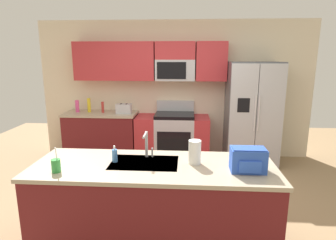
# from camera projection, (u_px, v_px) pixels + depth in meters

# --- Properties ---
(ground_plane) EXTENTS (9.00, 9.00, 0.00)m
(ground_plane) POSITION_uv_depth(u_px,v_px,m) (166.00, 208.00, 3.76)
(ground_plane) COLOR #997A56
(ground_plane) RESTS_ON ground
(kitchen_wall_unit) EXTENTS (5.20, 0.43, 2.60)m
(kitchen_wall_unit) POSITION_uv_depth(u_px,v_px,m) (167.00, 81.00, 5.47)
(kitchen_wall_unit) COLOR beige
(kitchen_wall_unit) RESTS_ON ground
(back_counter) EXTENTS (1.36, 0.63, 0.90)m
(back_counter) POSITION_uv_depth(u_px,v_px,m) (102.00, 135.00, 5.51)
(back_counter) COLOR maroon
(back_counter) RESTS_ON ground
(range_oven) EXTENTS (1.36, 0.61, 1.10)m
(range_oven) POSITION_uv_depth(u_px,v_px,m) (173.00, 137.00, 5.42)
(range_oven) COLOR #B7BABF
(range_oven) RESTS_ON ground
(refrigerator) EXTENTS (0.90, 0.76, 1.85)m
(refrigerator) POSITION_uv_depth(u_px,v_px,m) (252.00, 114.00, 5.15)
(refrigerator) COLOR #4C4F54
(refrigerator) RESTS_ON ground
(island_counter) EXTENTS (2.41, 0.87, 0.90)m
(island_counter) POSITION_uv_depth(u_px,v_px,m) (154.00, 205.00, 2.94)
(island_counter) COLOR maroon
(island_counter) RESTS_ON ground
(toaster) EXTENTS (0.28, 0.16, 0.18)m
(toaster) POSITION_uv_depth(u_px,v_px,m) (124.00, 109.00, 5.31)
(toaster) COLOR #B7BABF
(toaster) RESTS_ON back_counter
(pepper_mill) EXTENTS (0.05, 0.05, 0.21)m
(pepper_mill) POSITION_uv_depth(u_px,v_px,m) (103.00, 107.00, 5.38)
(pepper_mill) COLOR #B2332D
(pepper_mill) RESTS_ON back_counter
(bottle_pink) EXTENTS (0.07, 0.07, 0.23)m
(bottle_pink) POSITION_uv_depth(u_px,v_px,m) (77.00, 106.00, 5.43)
(bottle_pink) COLOR #EA4C93
(bottle_pink) RESTS_ON back_counter
(bottle_yellow) EXTENTS (0.06, 0.06, 0.27)m
(bottle_yellow) POSITION_uv_depth(u_px,v_px,m) (89.00, 105.00, 5.43)
(bottle_yellow) COLOR yellow
(bottle_yellow) RESTS_ON back_counter
(sink_faucet) EXTENTS (0.09, 0.21, 0.28)m
(sink_faucet) POSITION_uv_depth(u_px,v_px,m) (147.00, 142.00, 3.00)
(sink_faucet) COLOR #B7BABF
(sink_faucet) RESTS_ON island_counter
(drink_cup_green) EXTENTS (0.08, 0.08, 0.24)m
(drink_cup_green) POSITION_uv_depth(u_px,v_px,m) (56.00, 166.00, 2.65)
(drink_cup_green) COLOR green
(drink_cup_green) RESTS_ON island_counter
(soap_dispenser) EXTENTS (0.06, 0.06, 0.17)m
(soap_dispenser) POSITION_uv_depth(u_px,v_px,m) (115.00, 155.00, 2.91)
(soap_dispenser) COLOR #4C8CD8
(soap_dispenser) RESTS_ON island_counter
(paper_towel_roll) EXTENTS (0.12, 0.12, 0.24)m
(paper_towel_roll) POSITION_uv_depth(u_px,v_px,m) (195.00, 152.00, 2.85)
(paper_towel_roll) COLOR white
(paper_towel_roll) RESTS_ON island_counter
(backpack) EXTENTS (0.32, 0.22, 0.23)m
(backpack) POSITION_uv_depth(u_px,v_px,m) (248.00, 159.00, 2.66)
(backpack) COLOR blue
(backpack) RESTS_ON island_counter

